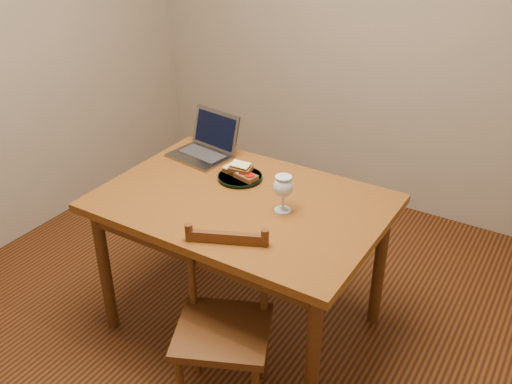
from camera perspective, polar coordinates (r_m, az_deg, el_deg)
The scene contains 10 objects.
floor at distance 3.09m, azimuth -2.41°, elevation -12.71°, with size 3.20×3.20×0.02m, color black.
back_wall at distance 3.81m, azimuth 11.36°, elevation 17.33°, with size 3.20×0.02×2.60m, color gray.
table at distance 2.67m, azimuth -1.40°, elevation -2.33°, with size 1.30×0.90×0.74m.
chair at distance 2.42m, azimuth -3.27°, elevation -12.51°, with size 0.50×0.49×0.41m.
plate at distance 2.80m, azimuth -1.61°, elevation 1.47°, with size 0.22×0.22×0.02m, color black.
sandwich_cheese at distance 2.81m, azimuth -2.13°, elevation 2.21°, with size 0.11×0.07×0.03m, color #381E0C, non-canonical shape.
sandwich_tomato at distance 2.76m, azimuth -1.00°, elevation 1.66°, with size 0.11×0.07×0.03m, color #381E0C, non-canonical shape.
sandwich_top at distance 2.78m, azimuth -1.56°, elevation 2.45°, with size 0.11×0.07×0.03m, color #381E0C, non-canonical shape.
milk_glass at distance 2.50m, azimuth 2.73°, elevation -0.16°, with size 0.09×0.09×0.17m, color white, non-canonical shape.
laptop at distance 3.05m, azimuth -4.94°, elevation 4.83°, with size 0.34×0.32×0.22m.
Camera 1 is at (1.31, -1.89, 2.05)m, focal length 40.00 mm.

